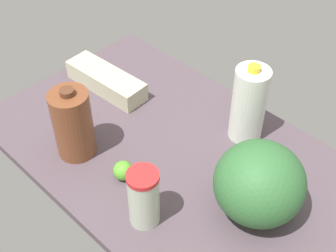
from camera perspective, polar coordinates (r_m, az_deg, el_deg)
countertop at (r=154.04cm, az=0.00°, el=-3.12°), size 120.00×76.00×3.00cm
milk_jug at (r=150.91cm, az=9.81°, el=2.64°), size 11.07×11.07×28.13cm
watermelon at (r=130.09cm, az=10.99°, el=-6.93°), size 25.26×25.26×23.35cm
egg_carton at (r=175.63cm, az=-7.55°, el=5.52°), size 33.48×12.44×7.17cm
chocolate_milk_jug at (r=147.01cm, az=-11.52°, el=0.27°), size 12.34×12.34×25.18cm
tumbler_cup at (r=127.80cm, az=-2.98°, el=-8.71°), size 8.92×8.92×18.81cm
lime_beside_bowl at (r=142.96cm, az=-5.49°, el=-5.43°), size 6.13×6.13×6.13cm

